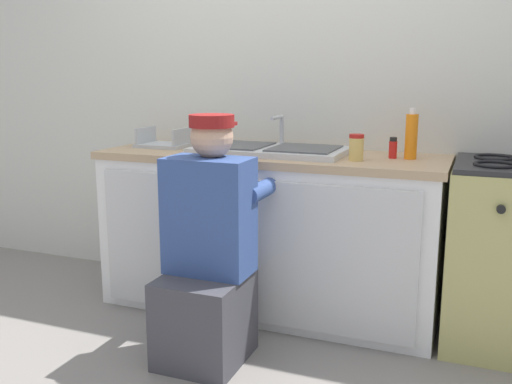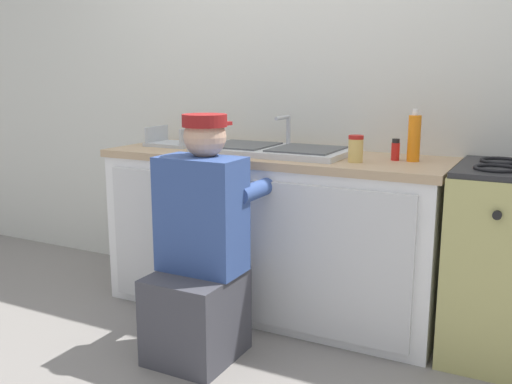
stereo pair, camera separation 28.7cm
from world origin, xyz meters
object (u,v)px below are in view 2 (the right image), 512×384
object	(u,v)px
plumber_person	(200,258)
spice_bottle_red	(395,150)
dish_rack_tray	(173,142)
soap_bottle_orange	(414,138)
sink_double_basin	(274,150)
condiment_jar	(356,149)

from	to	relation	value
plumber_person	spice_bottle_red	world-z (taller)	plumber_person
dish_rack_tray	soap_bottle_orange	distance (m)	1.38
sink_double_basin	condiment_jar	xyz separation A→B (m)	(0.48, -0.11, 0.05)
dish_rack_tray	soap_bottle_orange	world-z (taller)	soap_bottle_orange
dish_rack_tray	condiment_jar	bearing A→B (deg)	-6.26
condiment_jar	soap_bottle_orange	bearing A→B (deg)	32.77
soap_bottle_orange	plumber_person	bearing A→B (deg)	-138.63
sink_double_basin	soap_bottle_orange	bearing A→B (deg)	3.75
plumber_person	condiment_jar	distance (m)	0.89
plumber_person	soap_bottle_orange	size ratio (longest dim) A/B	4.42
plumber_person	sink_double_basin	bearing A→B (deg)	84.70
plumber_person	spice_bottle_red	distance (m)	1.07
dish_rack_tray	spice_bottle_red	size ratio (longest dim) A/B	2.67
plumber_person	condiment_jar	bearing A→B (deg)	44.56
dish_rack_tray	spice_bottle_red	bearing A→B (deg)	0.95
sink_double_basin	plumber_person	size ratio (longest dim) A/B	0.72
dish_rack_tray	sink_double_basin	bearing A→B (deg)	-1.69
sink_double_basin	soap_bottle_orange	size ratio (longest dim) A/B	3.20
plumber_person	soap_bottle_orange	xyz separation A→B (m)	(0.78, 0.69, 0.52)
spice_bottle_red	dish_rack_tray	bearing A→B (deg)	-179.05
soap_bottle_orange	condiment_jar	bearing A→B (deg)	-147.23
condiment_jar	soap_bottle_orange	size ratio (longest dim) A/B	0.51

